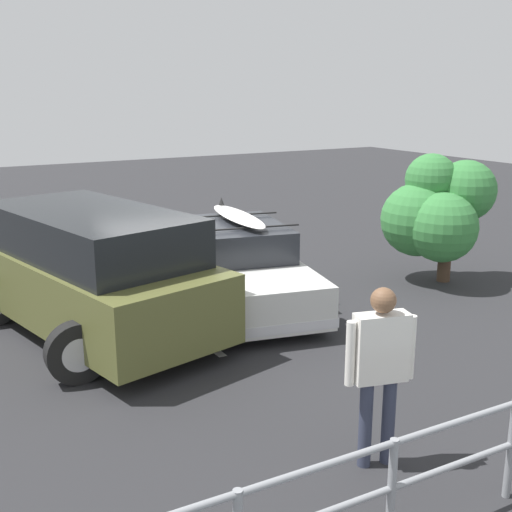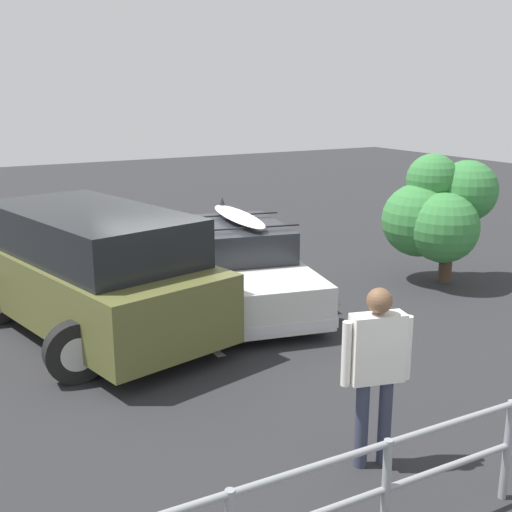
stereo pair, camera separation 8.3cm
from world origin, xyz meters
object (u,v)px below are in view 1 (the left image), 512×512
(person_bystander, at_px, (380,361))
(bush_near_left, at_px, (437,211))
(suv_car, at_px, (92,270))
(sedan_car, at_px, (238,266))

(person_bystander, relative_size, bush_near_left, 0.75)
(bush_near_left, bearing_deg, person_bystander, 40.84)
(suv_car, bearing_deg, bush_near_left, 174.80)
(sedan_car, bearing_deg, person_bystander, 77.22)
(sedan_car, xyz_separation_m, person_bystander, (1.12, 4.92, 0.44))
(sedan_car, bearing_deg, bush_near_left, 168.57)
(suv_car, xyz_separation_m, person_bystander, (-1.37, 4.73, 0.11))
(suv_car, relative_size, person_bystander, 2.74)
(suv_car, distance_m, person_bystander, 4.93)
(person_bystander, xyz_separation_m, bush_near_left, (-4.82, -4.17, 0.28))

